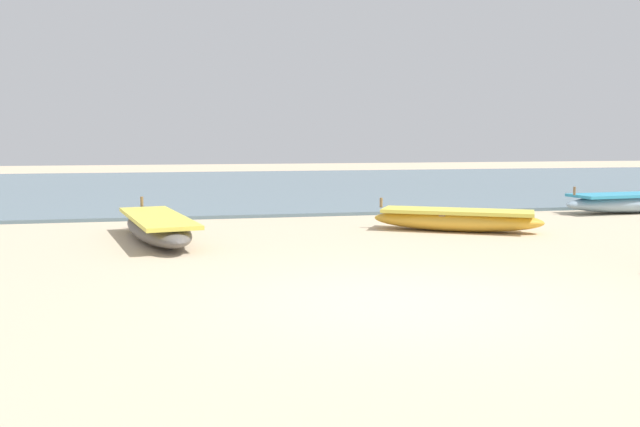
% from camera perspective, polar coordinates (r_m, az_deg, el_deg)
% --- Properties ---
extents(ground, '(80.00, 80.00, 0.00)m').
position_cam_1_polar(ground, '(7.88, 6.65, -7.27)').
color(ground, beige).
extents(sea_water, '(60.00, 20.00, 0.08)m').
position_cam_1_polar(sea_water, '(25.79, -6.56, 2.30)').
color(sea_water, slate).
rests_on(sea_water, ground).
extents(fishing_boat_2, '(3.32, 2.36, 0.62)m').
position_cam_1_polar(fishing_boat_2, '(13.84, 11.26, -0.47)').
color(fishing_boat_2, gold).
rests_on(fishing_boat_2, ground).
extents(fishing_boat_3, '(1.63, 3.99, 0.65)m').
position_cam_1_polar(fishing_boat_3, '(12.64, -13.32, -1.10)').
color(fishing_boat_3, '#5B5651').
rests_on(fishing_boat_3, ground).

